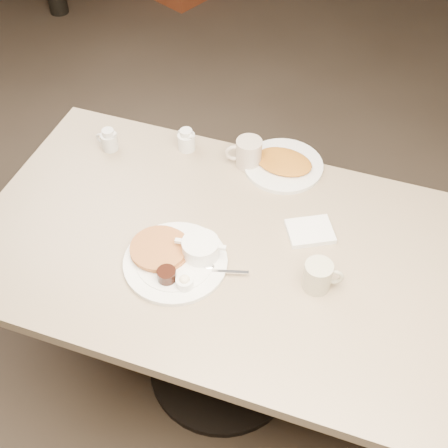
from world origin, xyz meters
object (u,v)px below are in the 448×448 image
(creamer_left, at_px, (109,140))
(hash_plate, at_px, (283,164))
(coffee_mug_near, at_px, (319,276))
(coffee_mug_far, at_px, (248,153))
(diner_table, at_px, (222,279))
(creamer_right, at_px, (186,140))
(main_plate, at_px, (178,257))

(creamer_left, height_order, hash_plate, creamer_left)
(coffee_mug_near, xyz_separation_m, coffee_mug_far, (-0.34, 0.42, 0.00))
(diner_table, relative_size, creamer_left, 16.91)
(coffee_mug_far, relative_size, creamer_right, 1.66)
(coffee_mug_near, xyz_separation_m, hash_plate, (-0.22, 0.45, -0.03))
(diner_table, bearing_deg, creamer_right, 125.06)
(coffee_mug_far, xyz_separation_m, creamer_left, (-0.48, -0.08, -0.01))
(main_plate, height_order, coffee_mug_far, coffee_mug_far)
(main_plate, xyz_separation_m, creamer_right, (-0.16, 0.48, 0.01))
(main_plate, relative_size, creamer_left, 4.36)
(main_plate, bearing_deg, creamer_right, 108.96)
(main_plate, distance_m, creamer_left, 0.57)
(creamer_left, bearing_deg, coffee_mug_far, 9.47)
(main_plate, bearing_deg, hash_plate, 70.08)
(diner_table, distance_m, coffee_mug_far, 0.43)
(diner_table, bearing_deg, coffee_mug_near, -10.27)
(diner_table, height_order, coffee_mug_near, coffee_mug_near)
(coffee_mug_far, bearing_deg, diner_table, -84.22)
(creamer_left, bearing_deg, diner_table, -29.07)
(hash_plate, bearing_deg, creamer_right, -177.06)
(coffee_mug_far, xyz_separation_m, hash_plate, (0.12, 0.03, -0.04))
(coffee_mug_far, bearing_deg, hash_plate, 12.32)
(diner_table, bearing_deg, main_plate, -133.14)
(coffee_mug_near, relative_size, creamer_right, 1.50)
(main_plate, height_order, creamer_left, creamer_left)
(diner_table, height_order, coffee_mug_far, coffee_mug_far)
(coffee_mug_near, distance_m, creamer_right, 0.71)
(creamer_left, bearing_deg, creamer_right, 19.23)
(diner_table, xyz_separation_m, main_plate, (-0.10, -0.10, 0.19))
(main_plate, relative_size, creamer_right, 4.83)
(diner_table, relative_size, coffee_mug_far, 11.28)
(coffee_mug_near, height_order, coffee_mug_far, coffee_mug_far)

